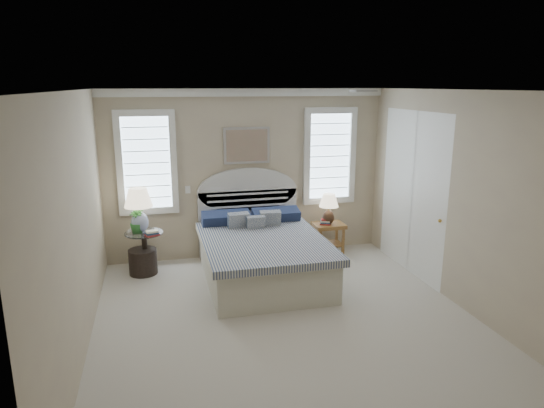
{
  "coord_description": "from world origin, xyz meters",
  "views": [
    {
      "loc": [
        -1.45,
        -5.07,
        2.76
      ],
      "look_at": [
        0.05,
        1.0,
        1.21
      ],
      "focal_mm": 32.0,
      "sensor_mm": 36.0,
      "label": 1
    }
  ],
  "objects_px": {
    "lamp_left": "(139,205)",
    "lamp_right": "(329,206)",
    "side_table_left": "(145,248)",
    "nightstand_right": "(329,232)",
    "floor_pot": "(143,262)",
    "bed": "(261,252)"
  },
  "relations": [
    {
      "from": "lamp_left",
      "to": "lamp_right",
      "type": "distance_m",
      "value": 2.99
    },
    {
      "from": "side_table_left",
      "to": "lamp_left",
      "type": "xyz_separation_m",
      "value": [
        -0.05,
        0.03,
        0.65
      ]
    },
    {
      "from": "nightstand_right",
      "to": "lamp_right",
      "type": "xyz_separation_m",
      "value": [
        -0.02,
        -0.02,
        0.46
      ]
    },
    {
      "from": "nightstand_right",
      "to": "lamp_left",
      "type": "xyz_separation_m",
      "value": [
        -3.0,
        -0.07,
        0.65
      ]
    },
    {
      "from": "side_table_left",
      "to": "floor_pot",
      "type": "relative_size",
      "value": 1.52
    },
    {
      "from": "floor_pot",
      "to": "lamp_left",
      "type": "bearing_deg",
      "value": 97.83
    },
    {
      "from": "bed",
      "to": "lamp_left",
      "type": "height_order",
      "value": "bed"
    },
    {
      "from": "bed",
      "to": "lamp_right",
      "type": "xyz_separation_m",
      "value": [
        1.28,
        0.68,
        0.46
      ]
    },
    {
      "from": "lamp_left",
      "to": "floor_pot",
      "type": "bearing_deg",
      "value": -82.17
    },
    {
      "from": "side_table_left",
      "to": "bed",
      "type": "bearing_deg",
      "value": -19.74
    },
    {
      "from": "side_table_left",
      "to": "lamp_right",
      "type": "relative_size",
      "value": 1.23
    },
    {
      "from": "floor_pot",
      "to": "bed",
      "type": "bearing_deg",
      "value": -17.91
    },
    {
      "from": "floor_pot",
      "to": "lamp_right",
      "type": "bearing_deg",
      "value": 2.51
    },
    {
      "from": "side_table_left",
      "to": "lamp_left",
      "type": "relative_size",
      "value": 0.94
    },
    {
      "from": "bed",
      "to": "nightstand_right",
      "type": "distance_m",
      "value": 1.47
    },
    {
      "from": "bed",
      "to": "lamp_right",
      "type": "bearing_deg",
      "value": 27.78
    },
    {
      "from": "lamp_left",
      "to": "side_table_left",
      "type": "bearing_deg",
      "value": -31.25
    },
    {
      "from": "side_table_left",
      "to": "lamp_right",
      "type": "distance_m",
      "value": 2.97
    },
    {
      "from": "floor_pot",
      "to": "lamp_left",
      "type": "distance_m",
      "value": 0.85
    },
    {
      "from": "bed",
      "to": "floor_pot",
      "type": "distance_m",
      "value": 1.78
    },
    {
      "from": "side_table_left",
      "to": "lamp_right",
      "type": "xyz_separation_m",
      "value": [
        2.93,
        0.08,
        0.46
      ]
    },
    {
      "from": "floor_pot",
      "to": "lamp_right",
      "type": "xyz_separation_m",
      "value": [
        2.97,
        0.13,
        0.65
      ]
    }
  ]
}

